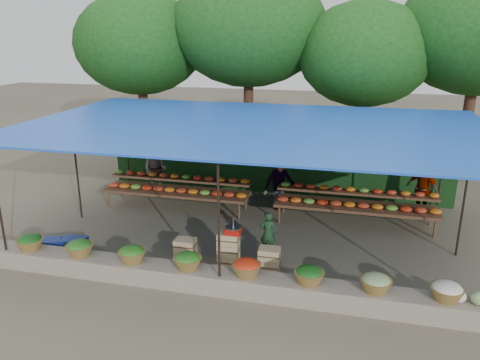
% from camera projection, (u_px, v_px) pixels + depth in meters
% --- Properties ---
extents(ground, '(60.00, 60.00, 0.00)m').
position_uv_depth(ground, '(252.00, 234.00, 11.82)').
color(ground, brown).
rests_on(ground, ground).
extents(stone_curb, '(10.60, 0.55, 0.40)m').
position_uv_depth(stone_curb, '(222.00, 281.00, 9.21)').
color(stone_curb, '#736A5C').
rests_on(stone_curb, ground).
extents(stall_canopy, '(10.80, 6.60, 2.82)m').
position_uv_depth(stall_canopy, '(253.00, 130.00, 11.06)').
color(stall_canopy, black).
rests_on(stall_canopy, ground).
extents(produce_baskets, '(8.98, 0.58, 0.34)m').
position_uv_depth(produce_baskets, '(217.00, 264.00, 9.12)').
color(produce_baskets, brown).
rests_on(produce_baskets, stone_curb).
extents(netting_backdrop, '(10.60, 0.06, 2.50)m').
position_uv_depth(netting_backdrop, '(274.00, 156.00, 14.35)').
color(netting_backdrop, '#163F19').
rests_on(netting_backdrop, ground).
extents(tree_row, '(16.51, 5.50, 7.12)m').
position_uv_depth(tree_row, '(305.00, 37.00, 15.89)').
color(tree_row, '#3A2215').
rests_on(tree_row, ground).
extents(fruit_table_left, '(4.21, 0.95, 0.93)m').
position_uv_depth(fruit_table_left, '(177.00, 188.00, 13.44)').
color(fruit_table_left, brown).
rests_on(fruit_table_left, ground).
extents(fruit_table_right, '(4.21, 0.95, 0.93)m').
position_uv_depth(fruit_table_right, '(356.00, 202.00, 12.31)').
color(fruit_table_right, brown).
rests_on(fruit_table_right, ground).
extents(crate_counter, '(2.36, 0.35, 0.77)m').
position_uv_depth(crate_counter, '(227.00, 252.00, 10.18)').
color(crate_counter, tan).
rests_on(crate_counter, ground).
extents(weighing_scale, '(0.35, 0.35, 0.37)m').
position_uv_depth(weighing_scale, '(233.00, 230.00, 9.98)').
color(weighing_scale, red).
rests_on(weighing_scale, crate_counter).
extents(vendor_seated, '(0.39, 0.27, 1.04)m').
position_uv_depth(vendor_seated, '(268.00, 234.00, 10.62)').
color(vendor_seated, '#1A3B20').
rests_on(vendor_seated, ground).
extents(customer_left, '(0.80, 0.65, 1.57)m').
position_uv_depth(customer_left, '(156.00, 169.00, 14.60)').
color(customer_left, slate).
rests_on(customer_left, ground).
extents(customer_mid, '(1.22, 1.16, 1.67)m').
position_uv_depth(customer_mid, '(280.00, 181.00, 13.25)').
color(customer_mid, slate).
rests_on(customer_mid, ground).
extents(customer_right, '(0.98, 0.94, 1.64)m').
position_uv_depth(customer_right, '(422.00, 189.00, 12.66)').
color(customer_right, slate).
rests_on(customer_right, ground).
extents(blue_crate_front, '(0.60, 0.50, 0.31)m').
position_uv_depth(blue_crate_front, '(50.00, 245.00, 10.87)').
color(blue_crate_front, navy).
rests_on(blue_crate_front, ground).
extents(blue_crate_back, '(0.61, 0.48, 0.34)m').
position_uv_depth(blue_crate_back, '(74.00, 245.00, 10.84)').
color(blue_crate_back, navy).
rests_on(blue_crate_back, ground).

